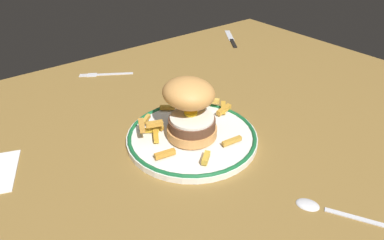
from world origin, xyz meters
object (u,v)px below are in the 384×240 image
(dinner_plate, at_px, (192,136))
(knife, at_px, (232,40))
(fork, at_px, (105,74))
(spoon, at_px, (318,206))
(burger, at_px, (190,107))

(dinner_plate, distance_m, knife, 0.60)
(fork, relative_size, spoon, 1.05)
(spoon, bearing_deg, fork, 94.00)
(burger, bearing_deg, spoon, -80.51)
(knife, distance_m, spoon, 0.76)
(fork, xyz_separation_m, knife, (0.47, -0.01, 0.00))
(dinner_plate, xyz_separation_m, fork, (-0.00, 0.39, -0.01))
(dinner_plate, relative_size, burger, 2.02)
(dinner_plate, height_order, burger, burger)
(fork, distance_m, knife, 0.47)
(dinner_plate, bearing_deg, burger, 103.93)
(dinner_plate, bearing_deg, fork, 90.33)
(burger, height_order, spoon, burger)
(dinner_plate, relative_size, spoon, 2.06)
(dinner_plate, distance_m, burger, 0.07)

